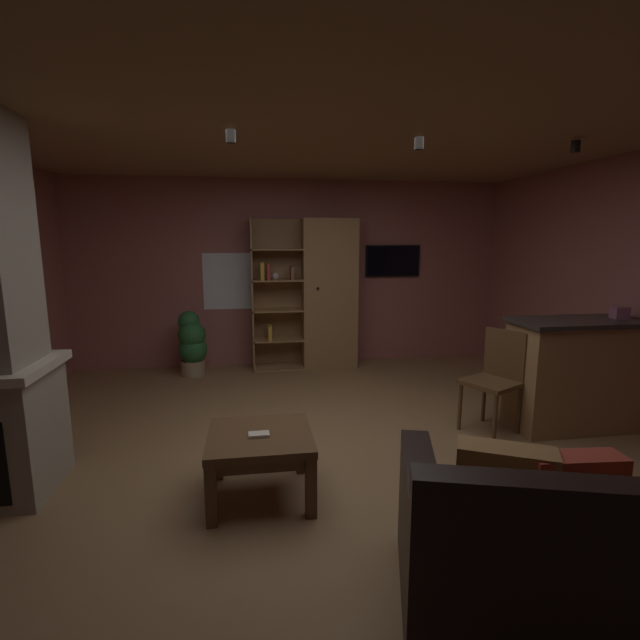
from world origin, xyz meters
TOP-DOWN VIEW (x-y plane):
  - floor at (0.00, 0.00)m, footprint 5.89×5.84m
  - wall_back at (0.00, 2.95)m, footprint 6.01×0.06m
  - ceiling at (0.00, 0.00)m, footprint 5.89×5.84m
  - window_pane_back at (-0.87, 2.92)m, footprint 0.66×0.01m
  - bookshelf_cabinet at (0.38, 2.68)m, footprint 1.40×0.41m
  - kitchen_bar_counter at (2.49, 0.26)m, footprint 1.48×0.57m
  - tissue_box at (2.73, 0.25)m, footprint 0.14×0.14m
  - leather_couch at (0.82, -1.71)m, footprint 1.69×1.24m
  - coffee_table at (-0.54, -0.48)m, footprint 0.69×0.65m
  - table_book_0 at (-0.55, -0.52)m, footprint 0.14×0.08m
  - dining_chair at (1.60, 0.31)m, footprint 0.56×0.56m
  - potted_floor_plant at (-1.33, 2.47)m, footprint 0.36×0.37m
  - wall_mounted_tv at (1.42, 2.89)m, footprint 0.78×0.06m
  - track_light_spot_0 at (-2.08, 0.09)m, footprint 0.07×0.07m
  - track_light_spot_1 at (-0.69, 0.14)m, footprint 0.07×0.07m
  - track_light_spot_2 at (0.74, 0.17)m, footprint 0.07×0.07m
  - track_light_spot_3 at (2.01, 0.09)m, footprint 0.07×0.07m

SIDE VIEW (x-z plane):
  - floor at x=0.00m, z-range -0.02..0.00m
  - leather_couch at x=0.82m, z-range -0.11..0.73m
  - coffee_table at x=-0.54m, z-range 0.14..0.59m
  - potted_floor_plant at x=-1.33m, z-range 0.01..0.84m
  - table_book_0 at x=-0.55m, z-range 0.45..0.47m
  - kitchen_bar_counter at x=2.49m, z-range 0.00..1.02m
  - dining_chair at x=1.60m, z-range 0.07..0.99m
  - bookshelf_cabinet at x=0.38m, z-range -0.01..1.99m
  - tissue_box at x=2.73m, z-range 1.02..1.13m
  - window_pane_back at x=-0.87m, z-range 0.79..1.55m
  - wall_back at x=0.00m, z-range 0.00..2.52m
  - wall_mounted_tv at x=1.42m, z-range 1.21..1.65m
  - track_light_spot_0 at x=-2.08m, z-range 2.41..2.50m
  - track_light_spot_1 at x=-0.69m, z-range 2.41..2.50m
  - track_light_spot_2 at x=0.74m, z-range 2.41..2.50m
  - track_light_spot_3 at x=2.01m, z-range 2.41..2.50m
  - ceiling at x=0.00m, z-range 2.52..2.54m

